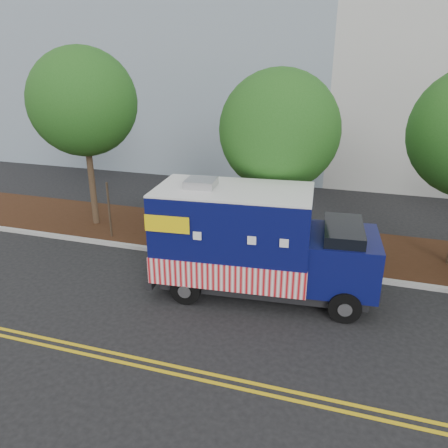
% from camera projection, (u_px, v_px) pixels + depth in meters
% --- Properties ---
extents(ground, '(120.00, 120.00, 0.00)m').
position_uv_depth(ground, '(225.00, 280.00, 14.42)').
color(ground, black).
rests_on(ground, ground).
extents(curb, '(120.00, 0.18, 0.15)m').
position_uv_depth(curb, '(236.00, 261.00, 15.64)').
color(curb, '#9E9E99').
rests_on(curb, ground).
extents(mulch_strip, '(120.00, 4.00, 0.15)m').
position_uv_depth(mulch_strip, '(251.00, 239.00, 17.51)').
color(mulch_strip, black).
rests_on(mulch_strip, ground).
extents(centerline_near, '(120.00, 0.10, 0.01)m').
position_uv_depth(centerline_near, '(169.00, 365.00, 10.45)').
color(centerline_near, gold).
rests_on(centerline_near, ground).
extents(centerline_far, '(120.00, 0.10, 0.01)m').
position_uv_depth(centerline_far, '(165.00, 372.00, 10.23)').
color(centerline_far, gold).
rests_on(centerline_far, ground).
extents(tree_a, '(4.25, 4.25, 7.37)m').
position_uv_depth(tree_a, '(83.00, 102.00, 17.21)').
color(tree_a, '#38281C').
rests_on(tree_a, ground).
extents(tree_b, '(4.13, 4.13, 6.64)m').
position_uv_depth(tree_b, '(279.00, 131.00, 14.86)').
color(tree_b, '#38281C').
rests_on(tree_b, ground).
extents(sign_post, '(0.06, 0.06, 2.40)m').
position_uv_depth(sign_post, '(109.00, 212.00, 17.21)').
color(sign_post, '#473828').
rests_on(sign_post, ground).
extents(food_truck, '(6.93, 3.11, 3.55)m').
position_uv_depth(food_truck, '(252.00, 244.00, 13.21)').
color(food_truck, black).
rests_on(food_truck, ground).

